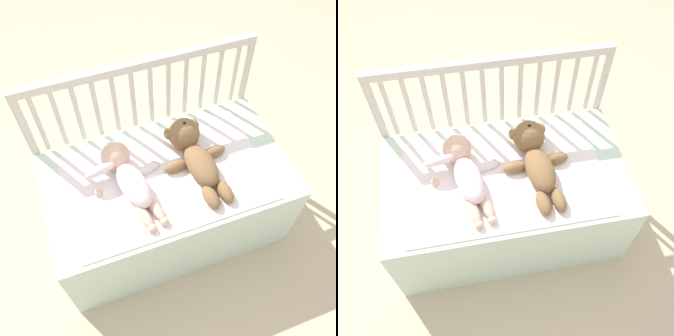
# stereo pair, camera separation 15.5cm
# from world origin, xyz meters

# --- Properties ---
(ground_plane) EXTENTS (12.00, 12.00, 0.00)m
(ground_plane) POSITION_xyz_m (0.00, 0.00, 0.00)
(ground_plane) COLOR #C6B293
(crib_mattress) EXTENTS (1.06, 0.60, 0.44)m
(crib_mattress) POSITION_xyz_m (0.00, 0.00, 0.22)
(crib_mattress) COLOR silver
(crib_mattress) RESTS_ON ground_plane
(crib_rail) EXTENTS (1.06, 0.04, 0.80)m
(crib_rail) POSITION_xyz_m (0.00, 0.32, 0.56)
(crib_rail) COLOR beige
(crib_rail) RESTS_ON ground_plane
(blanket) EXTENTS (0.84, 0.52, 0.01)m
(blanket) POSITION_xyz_m (-0.01, -0.02, 0.45)
(blanket) COLOR white
(blanket) RESTS_ON crib_mattress
(teddy_bear) EXTENTS (0.29, 0.45, 0.14)m
(teddy_bear) POSITION_xyz_m (0.13, 0.03, 0.50)
(teddy_bear) COLOR olive
(teddy_bear) RESTS_ON crib_mattress
(baby) EXTENTS (0.33, 0.44, 0.13)m
(baby) POSITION_xyz_m (-0.17, 0.01, 0.50)
(baby) COLOR white
(baby) RESTS_ON crib_mattress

